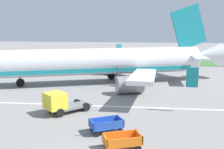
# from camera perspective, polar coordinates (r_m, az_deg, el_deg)

# --- Properties ---
(grass_strip) EXTENTS (220.00, 28.00, 0.06)m
(grass_strip) POSITION_cam_1_polar(r_m,az_deg,el_deg) (70.99, 3.86, 3.63)
(grass_strip) COLOR #3D7033
(grass_strip) RESTS_ON ground
(apron_stripe) EXTENTS (120.00, 0.36, 0.01)m
(apron_stripe) POSITION_cam_1_polar(r_m,az_deg,el_deg) (28.87, -0.45, -6.54)
(apron_stripe) COLOR silver
(apron_stripe) RESTS_ON ground
(airplane) EXTENTS (36.66, 29.81, 11.34)m
(airplane) POSITION_cam_1_polar(r_m,az_deg,el_deg) (39.44, -1.62, 2.60)
(airplane) COLOR silver
(airplane) RESTS_ON ground
(baggage_cart_third_in_row) EXTENTS (3.57, 2.22, 1.07)m
(baggage_cart_third_in_row) POSITION_cam_1_polar(r_m,az_deg,el_deg) (19.32, 2.07, -13.51)
(baggage_cart_third_in_row) COLOR orange
(baggage_cart_third_in_row) RESTS_ON ground
(baggage_cart_fourth_in_row) EXTENTS (3.48, 2.41, 1.07)m
(baggage_cart_fourth_in_row) POSITION_cam_1_polar(r_m,az_deg,el_deg) (22.14, -1.23, -10.30)
(baggage_cart_fourth_in_row) COLOR #234CB2
(baggage_cart_fourth_in_row) RESTS_ON ground
(service_truck_beside_carts) EXTENTS (4.43, 4.44, 2.10)m
(service_truck_beside_carts) POSITION_cam_1_polar(r_m,az_deg,el_deg) (26.79, -10.65, -5.65)
(service_truck_beside_carts) COLOR slate
(service_truck_beside_carts) RESTS_ON ground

